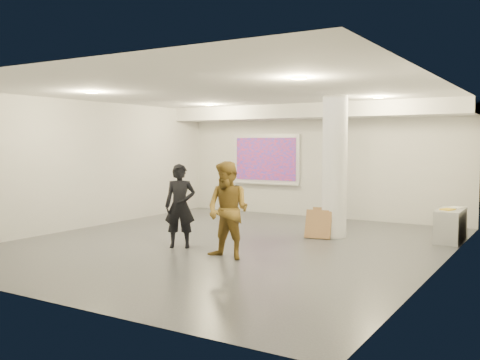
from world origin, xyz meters
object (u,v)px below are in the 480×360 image
Objects in this scene: column at (335,167)px; credenza at (450,225)px; woman at (180,206)px; projection_screen at (266,160)px; man at (228,210)px.

credenza is at bearing 18.74° from column.
column is 3.43m from woman.
man is (2.33, -5.65, -0.68)m from projection_screen.
column reaches higher than woman.
projection_screen is 1.31× the size of woman.
credenza is 0.67× the size of man.
credenza is 0.70× the size of woman.
column reaches higher than projection_screen.
projection_screen is 6.15m from man.
column reaches higher than man.
man reaches higher than credenza.
column is at bearing -40.56° from projection_screen.
woman is (-2.10, -2.62, -0.70)m from column.
credenza is at bearing -19.65° from projection_screen.
projection_screen is 5.41m from woman.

